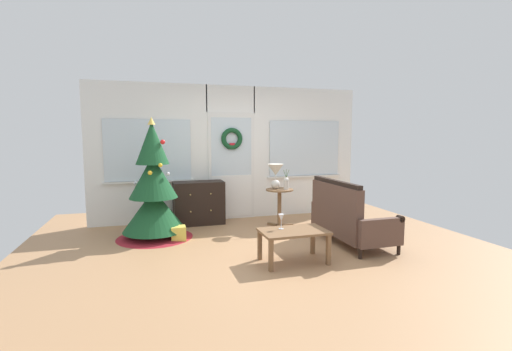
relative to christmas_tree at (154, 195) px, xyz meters
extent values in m
plane|color=#AD7F56|center=(1.46, -1.09, -0.69)|extent=(6.76, 6.76, 0.00)
cube|color=white|center=(-0.06, 1.00, 0.59)|extent=(2.15, 0.08, 2.55)
cube|color=white|center=(2.99, 1.00, 0.59)|extent=(2.15, 0.08, 2.55)
cube|color=white|center=(1.46, 1.00, 1.61)|extent=(0.94, 0.08, 0.50)
cube|color=silver|center=(1.46, 0.96, 0.34)|extent=(0.90, 0.05, 2.05)
cube|color=white|center=(1.46, 0.94, -0.24)|extent=(0.78, 0.02, 0.80)
cube|color=silver|center=(1.46, 0.94, 0.71)|extent=(0.78, 0.01, 1.10)
cube|color=silver|center=(-0.06, 0.94, 0.66)|extent=(1.50, 0.01, 1.10)
cube|color=silver|center=(2.99, 0.94, 0.66)|extent=(1.50, 0.01, 1.10)
cube|color=silver|center=(-0.06, 0.93, 0.09)|extent=(1.59, 0.06, 0.03)
cube|color=silver|center=(2.99, 0.93, 0.09)|extent=(1.59, 0.06, 0.03)
torus|color=#164424|center=(1.46, 0.90, 0.86)|extent=(0.41, 0.09, 0.41)
cube|color=red|center=(1.46, 0.89, 0.73)|extent=(0.10, 0.02, 0.10)
cylinder|color=#4C331E|center=(0.00, 0.00, -0.59)|extent=(0.10, 0.10, 0.19)
cone|color=maroon|center=(0.00, 0.00, -0.64)|extent=(1.18, 1.18, 0.10)
cone|color=#194C28|center=(0.00, 0.00, -0.24)|extent=(0.98, 0.98, 0.66)
cone|color=#194C28|center=(0.00, 0.00, 0.28)|extent=(0.74, 0.74, 0.66)
cone|color=#194C28|center=(0.00, 0.00, 0.81)|extent=(0.51, 0.51, 0.66)
cone|color=#E0BC4C|center=(0.00, 0.00, 1.15)|extent=(0.12, 0.12, 0.12)
sphere|color=red|center=(0.09, 0.25, 0.34)|extent=(0.08, 0.08, 0.08)
sphere|color=gold|center=(-0.04, -0.27, 0.37)|extent=(0.07, 0.07, 0.07)
sphere|color=silver|center=(-0.27, 0.18, 0.17)|extent=(0.06, 0.06, 0.06)
sphere|color=#264CB2|center=(-0.13, 0.20, 0.49)|extent=(0.07, 0.07, 0.07)
sphere|color=red|center=(0.16, -0.09, 0.82)|extent=(0.07, 0.07, 0.07)
sphere|color=gold|center=(0.11, -0.24, 0.48)|extent=(0.06, 0.06, 0.06)
sphere|color=silver|center=(0.22, -0.12, 0.34)|extent=(0.06, 0.06, 0.06)
cube|color=black|center=(0.79, 0.70, -0.30)|extent=(0.91, 0.45, 0.78)
sphere|color=tan|center=(0.62, 0.48, -0.11)|extent=(0.03, 0.03, 0.03)
sphere|color=tan|center=(0.98, 0.49, -0.11)|extent=(0.03, 0.03, 0.03)
sphere|color=tan|center=(0.62, 0.48, -0.41)|extent=(0.03, 0.03, 0.03)
sphere|color=tan|center=(0.98, 0.49, -0.41)|extent=(0.03, 0.03, 0.03)
cylinder|color=black|center=(3.17, -1.79, -0.62)|extent=(0.05, 0.05, 0.14)
cylinder|color=black|center=(3.15, -0.45, -0.62)|extent=(0.05, 0.05, 0.14)
cylinder|color=black|center=(2.57, -1.80, -0.62)|extent=(0.05, 0.05, 0.14)
cylinder|color=black|center=(2.55, -0.46, -0.62)|extent=(0.05, 0.05, 0.14)
cube|color=brown|center=(2.86, -1.12, -0.48)|extent=(0.74, 1.28, 0.14)
cube|color=brown|center=(2.56, -1.13, -0.10)|extent=(0.14, 1.28, 0.62)
cube|color=black|center=(2.56, -1.13, 0.24)|extent=(0.10, 1.25, 0.06)
cube|color=brown|center=(2.87, -1.81, -0.36)|extent=(0.66, 0.10, 0.38)
cylinder|color=black|center=(3.16, -1.80, -0.19)|extent=(0.09, 0.09, 0.09)
cube|color=brown|center=(2.85, -0.44, -0.36)|extent=(0.66, 0.10, 0.38)
cylinder|color=black|center=(3.14, -0.44, -0.19)|extent=(0.09, 0.09, 0.09)
cylinder|color=brown|center=(2.13, 0.08, -0.02)|extent=(0.48, 0.48, 0.02)
cylinder|color=brown|center=(2.13, 0.08, -0.36)|extent=(0.07, 0.07, 0.65)
cube|color=brown|center=(2.29, 0.08, -0.67)|extent=(0.20, 0.05, 0.04)
cube|color=brown|center=(2.05, 0.21, -0.67)|extent=(0.14, 0.20, 0.04)
cube|color=brown|center=(2.05, -0.06, -0.67)|extent=(0.14, 0.20, 0.04)
sphere|color=silver|center=(2.07, 0.12, 0.07)|extent=(0.16, 0.16, 0.16)
cylinder|color=silver|center=(2.07, 0.12, 0.20)|extent=(0.02, 0.02, 0.06)
cone|color=silver|center=(2.07, 0.12, 0.33)|extent=(0.28, 0.28, 0.20)
cylinder|color=beige|center=(2.23, 0.02, 0.07)|extent=(0.09, 0.09, 0.16)
sphere|color=beige|center=(2.23, 0.02, 0.15)|extent=(0.10, 0.10, 0.10)
cylinder|color=#4C7042|center=(2.21, 0.02, 0.25)|extent=(0.07, 0.01, 0.17)
cylinder|color=#4C7042|center=(2.23, 0.02, 0.25)|extent=(0.01, 0.01, 0.18)
cylinder|color=#4C7042|center=(2.25, 0.02, 0.25)|extent=(0.07, 0.01, 0.17)
cube|color=brown|center=(1.68, -1.65, -0.29)|extent=(0.84, 0.53, 0.03)
cube|color=brown|center=(1.30, -1.88, -0.49)|extent=(0.05, 0.05, 0.39)
cube|color=brown|center=(2.06, -1.87, -0.49)|extent=(0.05, 0.05, 0.39)
cube|color=brown|center=(1.30, -1.44, -0.49)|extent=(0.05, 0.05, 0.39)
cube|color=brown|center=(2.06, -1.43, -0.49)|extent=(0.05, 0.05, 0.39)
cylinder|color=silver|center=(1.55, -1.55, -0.27)|extent=(0.06, 0.06, 0.01)
cylinder|color=silver|center=(1.55, -1.55, -0.22)|extent=(0.01, 0.01, 0.10)
cone|color=silver|center=(1.55, -1.55, -0.12)|extent=(0.08, 0.08, 0.09)
cube|color=#D8C64C|center=(0.34, -0.27, -0.58)|extent=(0.22, 0.20, 0.22)
camera|label=1|loc=(-0.04, -5.77, 0.92)|focal=25.16mm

